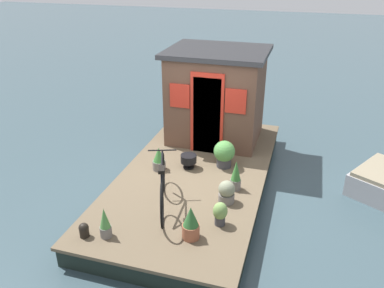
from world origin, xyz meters
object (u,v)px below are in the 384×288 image
object	(u,v)px
potted_plant_fern	(220,213)
potted_plant_lavender	(236,176)
potted_plant_sage	(191,223)
charcoal_grill	(189,159)
potted_plant_succulent	(105,223)
potted_plant_thyme	(227,192)
potted_plant_rosemary	(224,153)
bicycle	(163,186)
houseboat_cabin	(216,95)
potted_plant_ivy	(159,159)
mooring_bollard	(84,230)

from	to	relation	value
potted_plant_fern	potted_plant_lavender	size ratio (longest dim) A/B	0.69
potted_plant_sage	charcoal_grill	bearing A→B (deg)	18.12
potted_plant_succulent	potted_plant_sage	world-z (taller)	potted_plant_sage
potted_plant_sage	potted_plant_thyme	xyz separation A→B (m)	(1.12, -0.32, -0.06)
potted_plant_fern	potted_plant_rosemary	bearing A→B (deg)	10.71
bicycle	potted_plant_thyme	world-z (taller)	bicycle
potted_plant_rosemary	potted_plant_thyme	bearing A→B (deg)	-165.46
houseboat_cabin	potted_plant_ivy	bearing A→B (deg)	159.24
potted_plant_rosemary	mooring_bollard	xyz separation A→B (m)	(-2.83, 1.58, -0.18)
potted_plant_ivy	bicycle	bearing A→B (deg)	-155.83
potted_plant_succulent	mooring_bollard	world-z (taller)	potted_plant_succulent
potted_plant_fern	potted_plant_sage	size ratio (longest dim) A/B	0.73
mooring_bollard	potted_plant_succulent	bearing A→B (deg)	-72.66
potted_plant_fern	potted_plant_lavender	xyz separation A→B (m)	(1.13, -0.03, 0.06)
potted_plant_succulent	mooring_bollard	bearing A→B (deg)	107.34
potted_plant_fern	charcoal_grill	distance (m)	1.97
potted_plant_ivy	mooring_bollard	size ratio (longest dim) A/B	2.04
potted_plant_ivy	mooring_bollard	distance (m)	2.35
houseboat_cabin	mooring_bollard	xyz separation A→B (m)	(-4.21, 1.06, -0.94)
potted_plant_rosemary	mooring_bollard	size ratio (longest dim) A/B	2.35
houseboat_cabin	potted_plant_sage	size ratio (longest dim) A/B	3.97
potted_plant_succulent	potted_plant_lavender	size ratio (longest dim) A/B	0.88
potted_plant_succulent	potted_plant_sage	xyz separation A→B (m)	(0.35, -1.27, 0.02)
potted_plant_fern	potted_plant_thyme	bearing A→B (deg)	3.27
potted_plant_fern	houseboat_cabin	bearing A→B (deg)	14.95
charcoal_grill	potted_plant_lavender	bearing A→B (deg)	-116.56
charcoal_grill	potted_plant_succulent	bearing A→B (deg)	166.97
potted_plant_succulent	bicycle	bearing A→B (deg)	-28.48
bicycle	potted_plant_sage	xyz separation A→B (m)	(-0.68, -0.71, -0.14)
mooring_bollard	bicycle	bearing A→B (deg)	-37.92
charcoal_grill	mooring_bollard	xyz separation A→B (m)	(-2.57, 0.89, -0.07)
potted_plant_sage	potted_plant_succulent	bearing A→B (deg)	105.58
potted_plant_ivy	potted_plant_sage	bearing A→B (deg)	-146.36
potted_plant_succulent	potted_plant_ivy	bearing A→B (deg)	-0.60
mooring_bollard	potted_plant_sage	bearing A→B (deg)	-74.06
potted_plant_thyme	potted_plant_ivy	bearing A→B (deg)	64.40
potted_plant_rosemary	potted_plant_fern	size ratio (longest dim) A/B	1.39
houseboat_cabin	bicycle	bearing A→B (deg)	176.64
bicycle	potted_plant_sage	distance (m)	0.99
potted_plant_succulent	potted_plant_ivy	xyz separation A→B (m)	(2.22, -0.02, -0.01)
potted_plant_sage	potted_plant_lavender	bearing A→B (deg)	-13.75
potted_plant_fern	potted_plant_thyme	world-z (taller)	potted_plant_thyme
potted_plant_rosemary	potted_plant_ivy	xyz separation A→B (m)	(-0.51, 1.23, -0.07)
potted_plant_lavender	potted_plant_thyme	xyz separation A→B (m)	(-0.46, 0.07, -0.08)
potted_plant_thyme	potted_plant_sage	bearing A→B (deg)	164.23
potted_plant_rosemary	potted_plant_sage	size ratio (longest dim) A/B	1.02
houseboat_cabin	potted_plant_thyme	xyz separation A→B (m)	(-2.63, -0.84, -0.86)
potted_plant_ivy	potted_plant_succulent	bearing A→B (deg)	179.40
potted_plant_rosemary	mooring_bollard	world-z (taller)	potted_plant_rosemary
charcoal_grill	potted_plant_thyme	bearing A→B (deg)	-134.68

